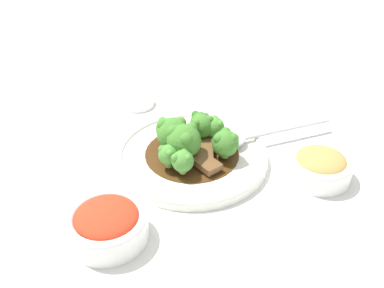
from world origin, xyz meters
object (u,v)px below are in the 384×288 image
(broccoli_floret_3, at_px, (173,134))
(sauce_dish, at_px, (138,102))
(main_plate, at_px, (192,156))
(side_bowl_appetizer, at_px, (320,166))
(beef_strip_2, at_px, (204,162))
(side_bowl_kimchi, at_px, (107,224))
(beef_strip_1, at_px, (205,150))
(broccoli_floret_5, at_px, (201,126))
(broccoli_floret_1, at_px, (214,127))
(serving_spoon, at_px, (237,139))
(broccoli_floret_4, at_px, (182,161))
(broccoli_floret_8, at_px, (167,128))
(broccoli_floret_0, at_px, (184,140))
(broccoli_floret_7, at_px, (225,142))
(beef_strip_0, at_px, (186,135))
(broccoli_floret_6, at_px, (168,154))
(broccoli_floret_2, at_px, (199,121))

(broccoli_floret_3, distance_m, sauce_dish, 0.20)
(main_plate, xyz_separation_m, side_bowl_appetizer, (-0.21, -0.01, 0.01))
(beef_strip_2, xyz_separation_m, side_bowl_kimchi, (0.10, 0.17, 0.00))
(beef_strip_1, bearing_deg, broccoli_floret_5, -67.82)
(broccoli_floret_5, distance_m, side_bowl_kimchi, 0.25)
(broccoli_floret_1, xyz_separation_m, side_bowl_appetizer, (-0.18, 0.04, -0.02))
(broccoli_floret_3, bearing_deg, serving_spoon, -154.15)
(beef_strip_2, relative_size, broccoli_floret_3, 1.11)
(broccoli_floret_1, relative_size, broccoli_floret_4, 1.06)
(broccoli_floret_4, distance_m, broccoli_floret_8, 0.09)
(broccoli_floret_1, bearing_deg, beef_strip_2, 90.25)
(broccoli_floret_4, bearing_deg, broccoli_floret_0, -80.60)
(broccoli_floret_4, relative_size, side_bowl_kimchi, 0.36)
(side_bowl_kimchi, bearing_deg, broccoli_floret_0, -108.54)
(broccoli_floret_1, bearing_deg, side_bowl_appetizer, 167.89)
(broccoli_floret_4, xyz_separation_m, broccoli_floret_7, (-0.06, -0.06, 0.00))
(beef_strip_0, bearing_deg, side_bowl_kimchi, 78.67)
(broccoli_floret_6, bearing_deg, broccoli_floret_3, -82.89)
(broccoli_floret_7, relative_size, side_bowl_appetizer, 0.48)
(broccoli_floret_8, bearing_deg, serving_spoon, -166.41)
(beef_strip_2, bearing_deg, beef_strip_1, -79.35)
(beef_strip_0, distance_m, broccoli_floret_8, 0.04)
(beef_strip_2, distance_m, side_bowl_kimchi, 0.19)
(serving_spoon, relative_size, side_bowl_appetizer, 2.11)
(main_plate, distance_m, broccoli_floret_7, 0.07)
(side_bowl_kimchi, bearing_deg, beef_strip_2, -119.70)
(broccoli_floret_7, bearing_deg, broccoli_floret_6, 31.31)
(beef_strip_1, relative_size, broccoli_floret_3, 1.23)
(beef_strip_0, height_order, broccoli_floret_7, broccoli_floret_7)
(main_plate, xyz_separation_m, beef_strip_2, (-0.03, 0.03, 0.01))
(broccoli_floret_1, relative_size, side_bowl_kimchi, 0.38)
(main_plate, height_order, beef_strip_0, beef_strip_0)
(beef_strip_2, xyz_separation_m, broccoli_floret_2, (0.03, -0.09, 0.02))
(broccoli_floret_5, distance_m, broccoli_floret_7, 0.06)
(broccoli_floret_0, relative_size, side_bowl_kimchi, 0.55)
(main_plate, height_order, broccoli_floret_7, broccoli_floret_7)
(broccoli_floret_1, relative_size, broccoli_floret_5, 0.87)
(broccoli_floret_1, distance_m, broccoli_floret_5, 0.02)
(broccoli_floret_0, distance_m, broccoli_floret_6, 0.03)
(broccoli_floret_6, bearing_deg, sauce_dish, -57.90)
(beef_strip_1, xyz_separation_m, broccoli_floret_2, (0.02, -0.06, 0.02))
(broccoli_floret_7, relative_size, side_bowl_kimchi, 0.43)
(broccoli_floret_6, bearing_deg, main_plate, -118.20)
(beef_strip_2, relative_size, side_bowl_appetizer, 0.63)
(broccoli_floret_2, height_order, sauce_dish, broccoli_floret_2)
(broccoli_floret_2, distance_m, serving_spoon, 0.07)
(broccoli_floret_1, bearing_deg, side_bowl_kimchi, 68.71)
(broccoli_floret_2, xyz_separation_m, broccoli_floret_6, (0.02, 0.11, 0.00))
(broccoli_floret_3, xyz_separation_m, side_bowl_kimchi, (0.04, 0.20, -0.02))
(broccoli_floret_2, distance_m, sauce_dish, 0.18)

